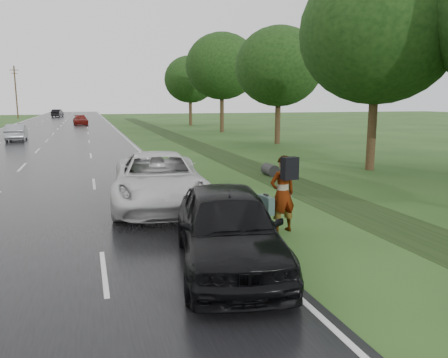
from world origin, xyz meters
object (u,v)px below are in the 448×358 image
(dark_sedan, at_px, (228,227))
(silver_sedan, at_px, (16,132))
(pedestrian, at_px, (282,193))
(white_pickup, at_px, (158,179))

(dark_sedan, bearing_deg, silver_sedan, 114.00)
(pedestrian, distance_m, white_pickup, 4.71)
(dark_sedan, bearing_deg, pedestrian, 53.13)
(pedestrian, relative_size, white_pickup, 0.33)
(dark_sedan, relative_size, silver_sedan, 1.16)
(pedestrian, bearing_deg, dark_sedan, 35.28)
(white_pickup, xyz_separation_m, dark_sedan, (0.50, -5.93, -0.01))
(white_pickup, xyz_separation_m, silver_sedan, (-8.00, 27.59, -0.15))
(dark_sedan, distance_m, silver_sedan, 34.58)
(pedestrian, xyz_separation_m, white_pickup, (-2.68, 3.88, -0.16))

